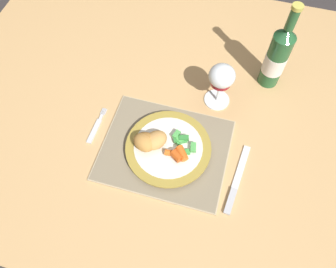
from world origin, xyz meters
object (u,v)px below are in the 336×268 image
Objects in this scene: fork at (96,128)px; wine_glass at (222,78)px; bottle at (277,57)px; dinner_plate at (168,148)px; table_knife at (236,185)px; dining_table at (163,115)px.

fork is 0.83× the size of wine_glass.
bottle reaches higher than wine_glass.
dinner_plate is at bearing -125.72° from bottle.
dinner_plate reaches higher than table_knife.
bottle is at bearing 29.20° from dining_table.
wine_glass is at bearing 16.66° from dining_table.
dining_table is at bearing -150.80° from bottle.
fork is 0.59× the size of table_knife.
table_knife reaches higher than dining_table.
bottle reaches higher than dining_table.
bottle reaches higher than table_knife.
fork is at bearing -148.56° from wine_glass.
dining_table is 4.76× the size of bottle.
fork is at bearing 176.59° from dinner_plate.
dinner_plate is at bearing -3.41° from fork.
table_knife is (0.41, -0.06, 0.00)m from fork.
dining_table is 0.23m from fork.
wine_glass is at bearing -139.49° from bottle.
dining_table is 0.19m from dinner_plate.
dinner_plate is (0.06, -0.16, 0.09)m from dining_table.
wine_glass is at bearing 111.82° from table_knife.
wine_glass is (0.16, 0.05, 0.18)m from dining_table.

